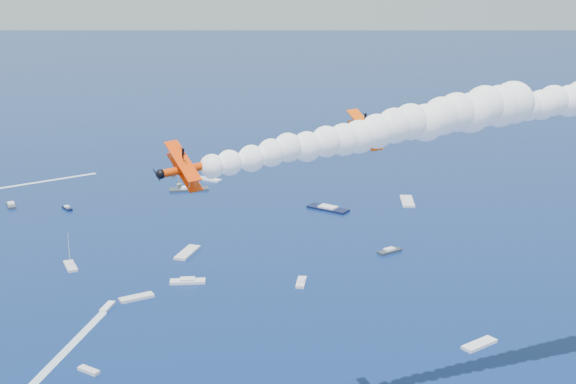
{
  "coord_description": "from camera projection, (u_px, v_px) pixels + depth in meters",
  "views": [
    {
      "loc": [
        14.21,
        -87.84,
        78.34
      ],
      "look_at": [
        11.39,
        11.79,
        49.24
      ],
      "focal_mm": 48.07,
      "sensor_mm": 36.0,
      "label": 1
    }
  ],
  "objects": [
    {
      "name": "smoke_trail_lead",
      "position": [
        515.0,
        109.0,
        123.49
      ],
      "size": [
        54.86,
        41.06,
        10.13
      ],
      "primitive_type": null,
      "rotation": [
        0.0,
        0.0,
        3.53
      ],
      "color": "white"
    },
    {
      "name": "biplane_lead",
      "position": [
        367.0,
        133.0,
        115.05
      ],
      "size": [
        11.22,
        12.66,
        8.71
      ],
      "primitive_type": null,
      "rotation": [
        -0.35,
        0.07,
        3.53
      ],
      "color": "#FB4F05"
    },
    {
      "name": "spectator_boats",
      "position": [
        246.0,
        251.0,
        220.61
      ],
      "size": [
        236.06,
        175.59,
        0.7
      ],
      "color": "white",
      "rests_on": "ground"
    },
    {
      "name": "boat_wakes",
      "position": [
        54.0,
        241.0,
        228.96
      ],
      "size": [
        68.08,
        165.82,
        0.04
      ],
      "color": "white",
      "rests_on": "ground"
    },
    {
      "name": "biplane_trail",
      "position": [
        186.0,
        169.0,
        89.24
      ],
      "size": [
        10.67,
        11.62,
        8.07
      ],
      "primitive_type": null,
      "rotation": [
        -0.4,
        0.07,
        3.65
      ],
      "color": "#F63B05"
    },
    {
      "name": "smoke_trail_trail",
      "position": [
        377.0,
        131.0,
        100.4
      ],
      "size": [
        55.2,
        48.23,
        10.13
      ],
      "primitive_type": null,
      "rotation": [
        0.0,
        0.0,
        3.65
      ],
      "color": "white"
    }
  ]
}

